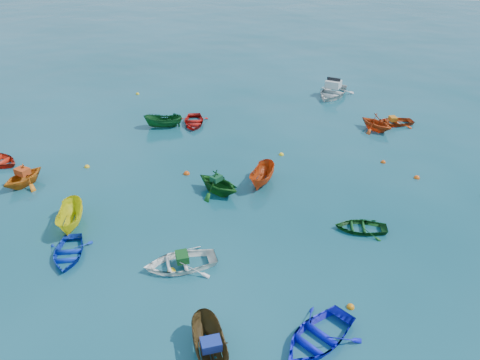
% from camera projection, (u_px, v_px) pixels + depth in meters
% --- Properties ---
extents(ground, '(160.00, 160.00, 0.00)m').
position_uv_depth(ground, '(214.00, 237.00, 22.38)').
color(ground, '#0A3F4B').
rests_on(ground, ground).
extents(dinghy_blue_sw, '(2.85, 3.27, 0.57)m').
position_uv_depth(dinghy_blue_sw, '(69.00, 256.00, 21.13)').
color(dinghy_blue_sw, '#0F33BD').
rests_on(dinghy_blue_sw, ground).
extents(dinghy_white_near, '(3.88, 3.54, 0.66)m').
position_uv_depth(dinghy_white_near, '(181.00, 266.00, 20.52)').
color(dinghy_white_near, white).
rests_on(dinghy_white_near, ground).
extents(sampan_brown_mid, '(2.39, 3.10, 1.14)m').
position_uv_depth(sampan_brown_mid, '(211.00, 356.00, 16.36)').
color(sampan_brown_mid, brown).
rests_on(sampan_brown_mid, ground).
extents(dinghy_blue_se, '(3.74, 4.05, 0.68)m').
position_uv_depth(dinghy_blue_se, '(317.00, 341.00, 16.92)').
color(dinghy_blue_se, '#1116D6').
rests_on(dinghy_blue_se, ground).
extents(dinghy_orange_w, '(2.77, 3.03, 1.35)m').
position_uv_depth(dinghy_orange_w, '(25.00, 185.00, 26.71)').
color(dinghy_orange_w, orange).
rests_on(dinghy_orange_w, ground).
extents(sampan_yellow_mid, '(2.19, 3.18, 1.15)m').
position_uv_depth(sampan_yellow_mid, '(73.00, 226.00, 23.20)').
color(sampan_yellow_mid, yellow).
rests_on(sampan_yellow_mid, ground).
extents(dinghy_green_e, '(2.74, 2.13, 0.52)m').
position_uv_depth(dinghy_green_e, '(360.00, 230.00, 22.91)').
color(dinghy_green_e, '#114B18').
rests_on(dinghy_green_e, ground).
extents(sampan_orange_n, '(1.34, 3.00, 1.13)m').
position_uv_depth(sampan_orange_n, '(262.00, 183.00, 26.86)').
color(sampan_orange_n, '#C64412').
rests_on(sampan_orange_n, ground).
extents(dinghy_green_n, '(3.49, 3.31, 1.44)m').
position_uv_depth(dinghy_green_n, '(218.00, 192.00, 25.99)').
color(dinghy_green_n, '#135216').
rests_on(dinghy_green_n, ground).
extents(dinghy_red_ne, '(3.40, 2.94, 0.59)m').
position_uv_depth(dinghy_red_ne, '(393.00, 124.00, 34.48)').
color(dinghy_red_ne, '#C53D10').
rests_on(dinghy_red_ne, ground).
extents(dinghy_red_far, '(2.98, 3.53, 0.62)m').
position_uv_depth(dinghy_red_far, '(194.00, 124.00, 34.48)').
color(dinghy_red_far, '#B9140F').
rests_on(dinghy_red_far, ground).
extents(dinghy_orange_far, '(3.37, 3.30, 1.35)m').
position_uv_depth(dinghy_orange_far, '(375.00, 130.00, 33.55)').
color(dinghy_orange_far, '#C74212').
rests_on(dinghy_orange_far, ground).
extents(sampan_green_far, '(2.92, 1.82, 1.06)m').
position_uv_depth(sampan_green_far, '(164.00, 127.00, 33.99)').
color(sampan_green_far, '#13521E').
rests_on(sampan_green_far, ground).
extents(motorboat_white, '(3.97, 4.85, 1.48)m').
position_uv_depth(motorboat_white, '(332.00, 96.00, 39.93)').
color(motorboat_white, silver).
rests_on(motorboat_white, ground).
extents(tarp_green_a, '(0.80, 0.86, 0.34)m').
position_uv_depth(tarp_green_a, '(182.00, 257.00, 20.30)').
color(tarp_green_a, '#134E1B').
rests_on(tarp_green_a, dinghy_white_near).
extents(tarp_blue_a, '(0.86, 0.79, 0.34)m').
position_uv_depth(tarp_blue_a, '(211.00, 344.00, 15.87)').
color(tarp_blue_a, navy).
rests_on(tarp_blue_a, sampan_brown_mid).
extents(tarp_orange_a, '(0.86, 0.73, 0.36)m').
position_uv_depth(tarp_orange_a, '(22.00, 171.00, 26.33)').
color(tarp_orange_a, '#CF4115').
rests_on(tarp_orange_a, dinghy_orange_w).
extents(tarp_green_b, '(0.67, 0.74, 0.29)m').
position_uv_depth(tarp_green_b, '(216.00, 178.00, 25.62)').
color(tarp_green_b, '#124929').
rests_on(tarp_green_b, dinghy_green_n).
extents(tarp_orange_b, '(0.66, 0.75, 0.30)m').
position_uv_depth(tarp_orange_b, '(393.00, 119.00, 34.25)').
color(tarp_orange_b, orange).
rests_on(tarp_orange_b, dinghy_red_ne).
extents(buoy_ye_a, '(0.36, 0.36, 0.36)m').
position_uv_depth(buoy_ye_a, '(172.00, 272.00, 20.21)').
color(buoy_ye_a, yellow).
rests_on(buoy_ye_a, ground).
extents(buoy_or_b, '(0.32, 0.32, 0.32)m').
position_uv_depth(buoy_or_b, '(350.00, 307.00, 18.36)').
color(buoy_or_b, orange).
rests_on(buoy_or_b, ground).
extents(buoy_ye_b, '(0.32, 0.32, 0.32)m').
position_uv_depth(buoy_ye_b, '(87.00, 167.00, 28.59)').
color(buoy_ye_b, yellow).
rests_on(buoy_ye_b, ground).
extents(buoy_or_c, '(0.38, 0.38, 0.38)m').
position_uv_depth(buoy_or_c, '(187.00, 174.00, 27.84)').
color(buoy_or_c, '#D5470B').
rests_on(buoy_or_c, ground).
extents(buoy_ye_c, '(0.32, 0.32, 0.32)m').
position_uv_depth(buoy_ye_c, '(281.00, 155.00, 30.06)').
color(buoy_ye_c, yellow).
rests_on(buoy_ye_c, ground).
extents(buoy_or_d, '(0.34, 0.34, 0.34)m').
position_uv_depth(buoy_or_d, '(417.00, 178.00, 27.40)').
color(buoy_or_d, '#FC590D').
rests_on(buoy_or_d, ground).
extents(buoy_ye_d, '(0.32, 0.32, 0.32)m').
position_uv_depth(buoy_ye_d, '(138.00, 94.00, 40.26)').
color(buoy_ye_d, gold).
rests_on(buoy_ye_d, ground).
extents(buoy_or_e, '(0.31, 0.31, 0.31)m').
position_uv_depth(buoy_or_e, '(383.00, 163.00, 29.13)').
color(buoy_or_e, '#DD4C0C').
rests_on(buoy_or_e, ground).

